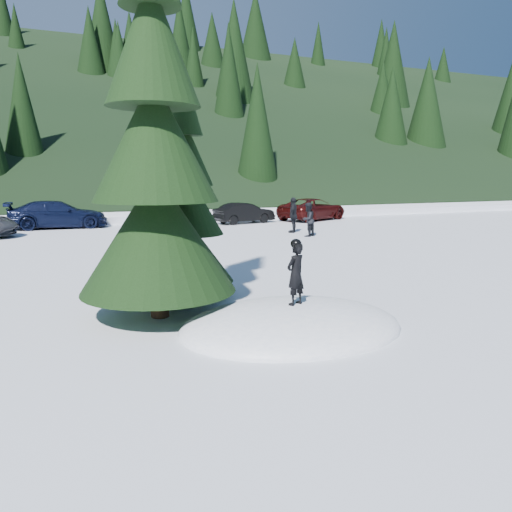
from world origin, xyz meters
name	(u,v)px	position (x,y,z in m)	size (l,w,h in m)	color
ground	(292,328)	(0.00, 0.00, 0.00)	(200.00, 200.00, 0.00)	white
snow_mound	(292,328)	(0.00, 0.00, 0.00)	(4.48, 3.52, 0.96)	white
forest_hillside	(78,89)	(0.00, 54.00, 12.50)	(200.00, 60.00, 25.00)	black
spruce_tall	(155,156)	(-2.20, 1.80, 3.32)	(3.20, 3.20, 8.60)	black
spruce_short	(187,211)	(-1.20, 3.20, 2.10)	(2.20, 2.20, 5.37)	black
child_skier	(296,274)	(0.05, -0.04, 1.08)	(0.44, 0.29, 1.21)	black
adult_0	(308,220)	(7.31, 12.68, 0.81)	(0.79, 0.62, 1.63)	black
adult_1	(293,215)	(7.39, 14.37, 0.91)	(1.06, 0.44, 1.81)	black
car_3	(58,214)	(-3.67, 21.35, 0.76)	(2.14, 5.26, 1.53)	black
car_4	(171,215)	(2.07, 18.62, 0.73)	(1.73, 4.29, 1.46)	gray
car_5	(244,213)	(6.89, 19.96, 0.63)	(1.33, 3.81, 1.25)	black
car_6	(313,209)	(11.82, 20.26, 0.71)	(2.35, 5.10, 1.42)	black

